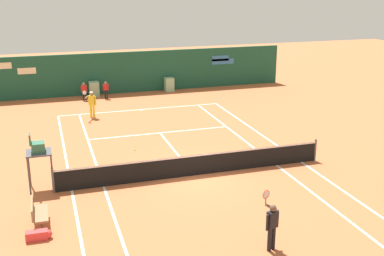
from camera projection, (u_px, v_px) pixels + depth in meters
ground_plane at (191, 171)px, 21.83m from camera, size 80.00×80.00×0.01m
tennis_net at (195, 165)px, 21.16m from camera, size 12.10×0.10×1.07m
sponsor_back_wall at (126, 73)px, 36.33m from camera, size 25.00×1.02×3.08m
umpire_chair at (38, 152)px, 19.49m from camera, size 1.00×1.00×2.42m
player_bench at (38, 212)px, 16.88m from camera, size 0.54×1.37×0.88m
equipment_bag at (40, 235)px, 16.04m from camera, size 0.86×0.32×0.32m
player_on_baseline at (92, 102)px, 29.86m from camera, size 0.84×0.65×1.86m
player_near_side at (272, 223)px, 15.21m from camera, size 0.50×0.80×1.83m
ball_kid_left_post at (106, 89)px, 34.67m from camera, size 0.41×0.21×1.25m
ball_kid_right_post at (84, 90)px, 34.22m from camera, size 0.42×0.20×1.27m
tennis_ball_near_service_line at (135, 150)px, 24.41m from camera, size 0.07×0.07×0.07m
tennis_ball_by_sideline at (226, 125)px, 28.54m from camera, size 0.07×0.07×0.07m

